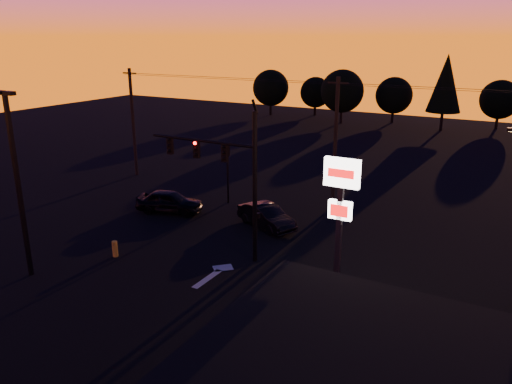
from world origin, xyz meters
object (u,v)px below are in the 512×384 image
(car_left, at_px, (169,201))
(car_mid, at_px, (266,216))
(traffic_signal_mast, at_px, (228,168))
(suv_parked, at_px, (378,360))
(secondary_signal, at_px, (227,164))
(parking_lot_light, at_px, (16,174))
(bollard, at_px, (115,249))
(pylon_sign, at_px, (340,203))

(car_left, relative_size, car_mid, 1.03)
(traffic_signal_mast, xyz_separation_m, suv_parked, (10.07, -6.16, -4.25))
(traffic_signal_mast, bearing_deg, suv_parked, -31.44)
(traffic_signal_mast, xyz_separation_m, car_mid, (-0.23, 4.65, -4.22))
(secondary_signal, height_order, suv_parked, secondary_signal)
(parking_lot_light, relative_size, car_left, 2.04)
(parking_lot_light, height_order, car_mid, parking_lot_light)
(bollard, height_order, car_mid, car_mid)
(car_mid, bearing_deg, bollard, 171.56)
(pylon_sign, relative_size, car_mid, 1.56)
(secondary_signal, xyz_separation_m, car_mid, (4.67, -2.84, -2.15))
(car_left, bearing_deg, bollard, 179.14)
(suv_parked, bearing_deg, parking_lot_light, 162.90)
(pylon_sign, xyz_separation_m, suv_parked, (2.97, -3.66, -4.23))
(car_left, height_order, suv_parked, car_left)
(bollard, distance_m, suv_parked, 15.63)
(bollard, xyz_separation_m, car_mid, (5.06, 7.93, 0.28))
(secondary_signal, distance_m, suv_parked, 20.38)
(pylon_sign, distance_m, car_left, 16.24)
(parking_lot_light, bearing_deg, car_mid, 58.38)
(secondary_signal, height_order, bollard, secondary_signal)
(traffic_signal_mast, distance_m, pylon_sign, 7.52)
(parking_lot_light, xyz_separation_m, suv_parked, (17.47, 0.84, -4.59))
(parking_lot_light, xyz_separation_m, car_left, (0.13, 10.82, -4.51))
(parking_lot_light, distance_m, pylon_sign, 15.19)
(secondary_signal, bearing_deg, traffic_signal_mast, -56.81)
(traffic_signal_mast, height_order, suv_parked, traffic_signal_mast)
(secondary_signal, relative_size, car_left, 0.97)
(parking_lot_light, xyz_separation_m, car_mid, (7.17, 11.64, -4.55))
(parking_lot_light, distance_m, bollard, 6.44)
(traffic_signal_mast, height_order, bollard, traffic_signal_mast)
(traffic_signal_mast, relative_size, suv_parked, 1.74)
(secondary_signal, xyz_separation_m, car_left, (-2.37, -3.66, -2.10))
(car_left, relative_size, suv_parked, 0.91)
(traffic_signal_mast, relative_size, pylon_sign, 1.26)
(secondary_signal, bearing_deg, bollard, -92.08)
(parking_lot_light, bearing_deg, traffic_signal_mast, 43.37)
(parking_lot_light, bearing_deg, bollard, 60.38)
(bollard, bearing_deg, car_mid, 57.47)
(bollard, height_order, suv_parked, suv_parked)
(traffic_signal_mast, bearing_deg, parking_lot_light, -136.63)
(car_left, bearing_deg, suv_parked, -136.34)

